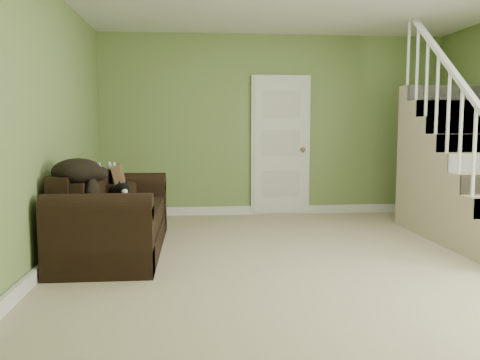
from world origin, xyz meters
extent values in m
cube|color=tan|center=(0.00, 0.00, 0.00)|extent=(5.00, 5.50, 0.01)
cube|color=#758F4D|center=(0.00, 2.75, 1.30)|extent=(5.00, 0.04, 2.60)
cube|color=#758F4D|center=(-2.50, 0.00, 1.30)|extent=(0.04, 5.50, 2.60)
cube|color=white|center=(0.00, 2.72, 0.06)|extent=(5.00, 0.04, 0.12)
cube|color=white|center=(-2.47, 0.00, 0.06)|extent=(0.04, 5.50, 0.12)
cube|color=white|center=(0.10, 2.71, 1.01)|extent=(0.86, 0.05, 2.02)
cube|color=white|center=(0.10, 2.69, 1.00)|extent=(0.78, 0.04, 1.96)
sphere|color=olive|center=(0.42, 2.65, 0.95)|extent=(0.07, 0.07, 0.07)
cylinder|color=white|center=(1.55, 0.08, 1.05)|extent=(0.04, 0.04, 0.90)
cylinder|color=white|center=(1.55, 0.35, 1.25)|extent=(0.04, 0.04, 0.90)
cylinder|color=white|center=(1.55, 0.62, 1.45)|extent=(0.04, 0.04, 0.90)
cube|color=tan|center=(2.00, 0.89, 0.60)|extent=(1.00, 0.27, 1.20)
cylinder|color=white|center=(1.55, 0.89, 1.65)|extent=(0.04, 0.04, 0.90)
cube|color=tan|center=(2.00, 1.16, 0.70)|extent=(1.00, 0.27, 1.40)
cylinder|color=white|center=(1.55, 1.16, 1.85)|extent=(0.04, 0.04, 0.90)
cube|color=tan|center=(2.00, 1.43, 0.80)|extent=(1.00, 0.27, 1.60)
cylinder|color=white|center=(1.55, 1.43, 2.05)|extent=(0.04, 0.04, 0.90)
cube|color=tan|center=(2.00, 1.70, 0.90)|extent=(1.00, 0.27, 1.80)
cylinder|color=white|center=(1.55, 1.70, 2.25)|extent=(0.04, 0.04, 0.90)
cube|color=white|center=(1.55, 0.62, 1.90)|extent=(0.06, 2.46, 1.84)
cube|color=black|center=(-1.97, 0.64, 0.12)|extent=(0.93, 2.14, 0.24)
cube|color=black|center=(-1.87, 0.64, 0.35)|extent=(0.70, 1.62, 0.21)
cube|color=black|center=(-1.97, -0.31, 0.30)|extent=(0.93, 0.24, 0.60)
cube|color=black|center=(-1.97, 1.59, 0.30)|extent=(0.93, 0.24, 0.60)
cylinder|color=black|center=(-1.97, -0.31, 0.60)|extent=(0.93, 0.24, 0.24)
cylinder|color=black|center=(-1.97, 1.59, 0.60)|extent=(0.93, 0.24, 0.24)
cube|color=black|center=(-2.34, 0.64, 0.54)|extent=(0.19, 1.66, 0.61)
cube|color=black|center=(-2.18, 0.64, 0.62)|extent=(0.14, 1.60, 0.34)
cube|color=black|center=(-2.15, 1.33, 0.32)|extent=(0.68, 0.68, 0.64)
cylinder|color=white|center=(-2.24, 1.27, 0.74)|extent=(0.06, 0.06, 0.20)
cylinder|color=#2E42B5|center=(-2.24, 1.27, 0.74)|extent=(0.07, 0.07, 0.05)
cylinder|color=white|center=(-2.24, 1.27, 0.86)|extent=(0.03, 0.03, 0.03)
cylinder|color=white|center=(-2.07, 1.31, 0.74)|extent=(0.06, 0.06, 0.20)
cylinder|color=#2E42B5|center=(-2.07, 1.31, 0.74)|extent=(0.07, 0.07, 0.05)
cylinder|color=white|center=(-2.07, 1.31, 0.86)|extent=(0.03, 0.03, 0.03)
cylinder|color=white|center=(-2.15, 1.44, 0.74)|extent=(0.06, 0.06, 0.20)
cylinder|color=#2E42B5|center=(-2.15, 1.44, 0.74)|extent=(0.07, 0.07, 0.05)
cylinder|color=white|center=(-2.15, 1.44, 0.86)|extent=(0.03, 0.03, 0.03)
ellipsoid|color=black|center=(-1.98, 1.02, 0.55)|extent=(0.32, 0.40, 0.19)
ellipsoid|color=white|center=(-1.98, 0.94, 0.52)|extent=(0.16, 0.18, 0.10)
sphere|color=black|center=(-1.98, 0.84, 0.62)|extent=(0.17, 0.17, 0.13)
ellipsoid|color=white|center=(-1.98, 0.79, 0.60)|extent=(0.08, 0.07, 0.06)
cone|color=black|center=(-2.02, 0.85, 0.69)|extent=(0.06, 0.07, 0.06)
cone|color=black|center=(-1.94, 0.85, 0.69)|extent=(0.06, 0.07, 0.06)
cylinder|color=black|center=(-1.89, 1.16, 0.48)|extent=(0.19, 0.24, 0.04)
ellipsoid|color=yellow|center=(-1.84, 0.04, 0.48)|extent=(0.05, 0.18, 0.05)
cube|color=#553322|center=(-2.01, 1.32, 0.64)|extent=(0.23, 0.42, 0.42)
ellipsoid|color=black|center=(-2.22, 0.11, 0.88)|extent=(0.60, 0.68, 0.24)
camera|label=1|loc=(-1.15, -4.62, 1.28)|focal=38.00mm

